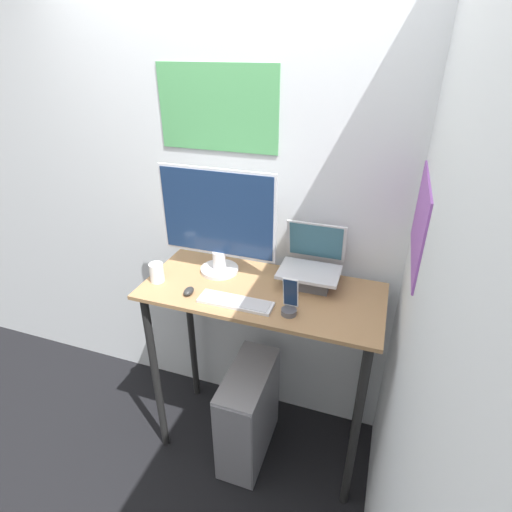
# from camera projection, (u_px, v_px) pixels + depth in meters

# --- Properties ---
(ground_plane) EXTENTS (12.00, 12.00, 0.00)m
(ground_plane) POSITION_uv_depth(u_px,v_px,m) (246.00, 477.00, 2.23)
(ground_plane) COLOR black
(wall_back) EXTENTS (6.00, 0.06, 2.60)m
(wall_back) POSITION_uv_depth(u_px,v_px,m) (282.00, 222.00, 2.13)
(wall_back) COLOR silver
(wall_back) RESTS_ON ground_plane
(wall_side_right) EXTENTS (0.06, 6.00, 2.60)m
(wall_side_right) POSITION_uv_depth(u_px,v_px,m) (417.00, 310.00, 1.43)
(wall_side_right) COLOR silver
(wall_side_right) RESTS_ON ground_plane
(desk) EXTENTS (1.17, 0.52, 1.09)m
(desk) POSITION_uv_depth(u_px,v_px,m) (261.00, 325.00, 2.04)
(desk) COLOR #936D47
(desk) RESTS_ON ground_plane
(laptop) EXTENTS (0.29, 0.25, 0.29)m
(laptop) POSITION_uv_depth(u_px,v_px,m) (310.00, 270.00, 1.96)
(laptop) COLOR #4C4C51
(laptop) RESTS_ON desk
(monitor) EXTENTS (0.60, 0.20, 0.55)m
(monitor) POSITION_uv_depth(u_px,v_px,m) (218.00, 223.00, 1.97)
(monitor) COLOR silver
(monitor) RESTS_ON desk
(keyboard) EXTENTS (0.35, 0.10, 0.02)m
(keyboard) POSITION_uv_depth(u_px,v_px,m) (236.00, 302.00, 1.83)
(keyboard) COLOR silver
(keyboard) RESTS_ON desk
(mouse) EXTENTS (0.04, 0.07, 0.03)m
(mouse) POSITION_uv_depth(u_px,v_px,m) (189.00, 291.00, 1.90)
(mouse) COLOR #262626
(mouse) RESTS_ON desk
(cell_phone) EXTENTS (0.07, 0.07, 0.18)m
(cell_phone) POSITION_uv_depth(u_px,v_px,m) (290.00, 303.00, 1.74)
(cell_phone) COLOR #4C4C51
(cell_phone) RESTS_ON desk
(computer_tower) EXTENTS (0.22, 0.50, 0.60)m
(computer_tower) POSITION_uv_depth(u_px,v_px,m) (248.00, 413.00, 2.26)
(computer_tower) COLOR gray
(computer_tower) RESTS_ON ground_plane
(mug) EXTENTS (0.07, 0.07, 0.10)m
(mug) POSITION_uv_depth(u_px,v_px,m) (157.00, 273.00, 1.99)
(mug) COLOR white
(mug) RESTS_ON desk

